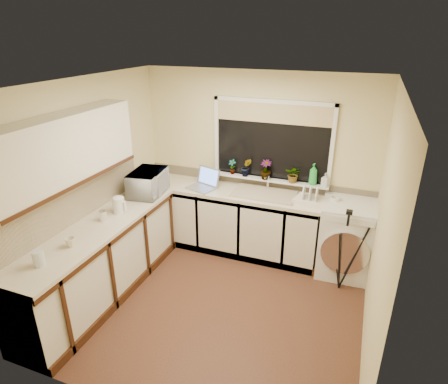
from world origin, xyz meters
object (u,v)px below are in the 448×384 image
at_px(washing_machine, 347,238).
at_px(plant_b, 246,167).
at_px(steel_jar, 103,216).
at_px(cup_back, 335,201).
at_px(plant_d, 294,174).
at_px(soap_bottle_green, 313,174).
at_px(cup_left, 70,242).
at_px(glass_jug, 39,258).
at_px(plant_c, 266,170).
at_px(laptop, 204,183).
at_px(kettle, 119,205).
at_px(microwave, 148,183).
at_px(soap_bottle_clear, 325,180).
at_px(plant_a, 232,167).
at_px(dish_rack, 311,201).
at_px(tripod, 344,251).

bearing_deg(washing_machine, plant_b, 168.95).
relative_size(washing_machine, steel_jar, 7.94).
bearing_deg(cup_back, plant_d, 162.34).
xyz_separation_m(soap_bottle_green, cup_left, (-2.05, -2.17, -0.24)).
xyz_separation_m(soap_bottle_green, cup_back, (0.32, -0.21, -0.24)).
relative_size(glass_jug, soap_bottle_green, 0.54).
bearing_deg(plant_c, laptop, -163.31).
bearing_deg(kettle, plant_d, 36.12).
distance_m(microwave, plant_c, 1.57).
bearing_deg(soap_bottle_clear, soap_bottle_green, 175.96).
bearing_deg(washing_machine, glass_jug, -140.90).
relative_size(washing_machine, microwave, 1.69).
distance_m(cup_back, cup_left, 3.08).
height_order(washing_machine, plant_d, plant_d).
relative_size(plant_a, plant_b, 0.84).
xyz_separation_m(laptop, soap_bottle_green, (1.42, 0.27, 0.22)).
relative_size(plant_b, plant_d, 1.11).
distance_m(washing_machine, plant_c, 1.36).
bearing_deg(plant_a, plant_c, -1.73).
height_order(microwave, soap_bottle_green, soap_bottle_green).
height_order(washing_machine, soap_bottle_green, soap_bottle_green).
relative_size(plant_d, cup_back, 1.72).
xyz_separation_m(glass_jug, plant_b, (1.18, 2.52, 0.20)).
bearing_deg(plant_d, plant_b, 179.76).
height_order(steel_jar, plant_a, plant_a).
relative_size(laptop, plant_c, 1.69).
bearing_deg(soap_bottle_clear, plant_d, -177.93).
relative_size(dish_rack, plant_d, 1.75).
distance_m(glass_jug, plant_a, 2.72).
height_order(washing_machine, plant_b, plant_b).
xyz_separation_m(plant_d, soap_bottle_clear, (0.41, 0.01, -0.03)).
distance_m(laptop, soap_bottle_green, 1.46).
bearing_deg(cup_left, washing_machine, 36.93).
distance_m(dish_rack, soap_bottle_clear, 0.35).
relative_size(washing_machine, soap_bottle_green, 3.40).
bearing_deg(dish_rack, microwave, -157.20).
relative_size(tripod, plant_a, 4.93).
height_order(microwave, cup_left, microwave).
bearing_deg(dish_rack, soap_bottle_clear, 75.21).
xyz_separation_m(washing_machine, soap_bottle_clear, (-0.37, 0.23, 0.66)).
bearing_deg(steel_jar, kettle, 80.19).
bearing_deg(plant_b, soap_bottle_green, 1.48).
bearing_deg(tripod, soap_bottle_clear, 102.86).
bearing_deg(glass_jug, plant_c, 59.94).
bearing_deg(dish_rack, cup_left, -127.46).
bearing_deg(soap_bottle_green, cup_left, -133.30).
bearing_deg(washing_machine, tripod, -94.20).
bearing_deg(soap_bottle_green, glass_jug, -129.29).
height_order(tripod, steel_jar, tripod).
xyz_separation_m(laptop, plant_c, (0.80, 0.24, 0.21)).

